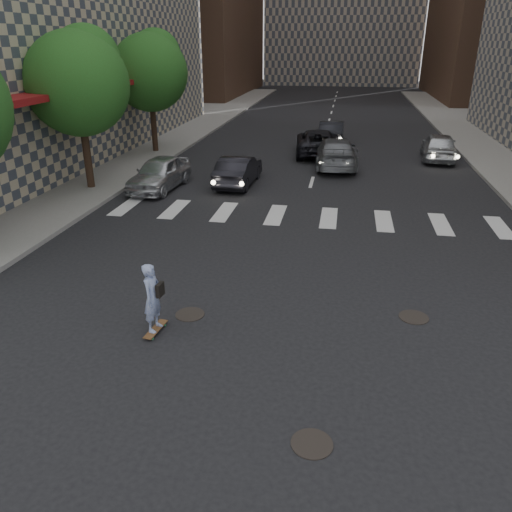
{
  "coord_description": "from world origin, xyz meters",
  "views": [
    {
      "loc": [
        1.39,
        -8.83,
        6.07
      ],
      "look_at": [
        -0.53,
        2.03,
        1.3
      ],
      "focal_mm": 35.0,
      "sensor_mm": 36.0,
      "label": 1
    }
  ],
  "objects_px": {
    "tree_c": "(151,69)",
    "skateboarder": "(153,298)",
    "traffic_car_c": "(317,142)",
    "traffic_car_e": "(331,132)",
    "silver_sedan": "(160,173)",
    "traffic_car_d": "(439,146)",
    "tree_b": "(80,79)",
    "traffic_car_a": "(238,170)",
    "traffic_car_b": "(336,153)"
  },
  "relations": [
    {
      "from": "traffic_car_b",
      "to": "traffic_car_d",
      "type": "height_order",
      "value": "same"
    },
    {
      "from": "tree_b",
      "to": "traffic_car_c",
      "type": "distance_m",
      "value": 13.6
    },
    {
      "from": "traffic_car_c",
      "to": "traffic_car_e",
      "type": "relative_size",
      "value": 1.21
    },
    {
      "from": "traffic_car_a",
      "to": "traffic_car_c",
      "type": "height_order",
      "value": "traffic_car_c"
    },
    {
      "from": "traffic_car_d",
      "to": "skateboarder",
      "type": "bearing_deg",
      "value": 70.37
    },
    {
      "from": "skateboarder",
      "to": "traffic_car_a",
      "type": "relative_size",
      "value": 0.42
    },
    {
      "from": "tree_c",
      "to": "traffic_car_a",
      "type": "distance_m",
      "value": 9.57
    },
    {
      "from": "tree_c",
      "to": "traffic_car_c",
      "type": "distance_m",
      "value": 10.16
    },
    {
      "from": "traffic_car_d",
      "to": "traffic_car_e",
      "type": "height_order",
      "value": "traffic_car_d"
    },
    {
      "from": "tree_c",
      "to": "silver_sedan",
      "type": "height_order",
      "value": "tree_c"
    },
    {
      "from": "tree_b",
      "to": "traffic_car_b",
      "type": "xyz_separation_m",
      "value": [
        10.42,
        6.16,
        -3.91
      ]
    },
    {
      "from": "tree_b",
      "to": "traffic_car_a",
      "type": "distance_m",
      "value": 7.58
    },
    {
      "from": "tree_c",
      "to": "tree_b",
      "type": "bearing_deg",
      "value": -90.0
    },
    {
      "from": "traffic_car_c",
      "to": "traffic_car_e",
      "type": "distance_m",
      "value": 3.81
    },
    {
      "from": "traffic_car_a",
      "to": "traffic_car_e",
      "type": "xyz_separation_m",
      "value": [
        3.79,
        11.0,
        0.04
      ]
    },
    {
      "from": "traffic_car_b",
      "to": "traffic_car_d",
      "type": "relative_size",
      "value": 1.17
    },
    {
      "from": "tree_b",
      "to": "traffic_car_a",
      "type": "height_order",
      "value": "tree_b"
    },
    {
      "from": "skateboarder",
      "to": "traffic_car_c",
      "type": "height_order",
      "value": "skateboarder"
    },
    {
      "from": "traffic_car_d",
      "to": "traffic_car_c",
      "type": "bearing_deg",
      "value": 2.89
    },
    {
      "from": "traffic_car_d",
      "to": "traffic_car_b",
      "type": "bearing_deg",
      "value": 31.02
    },
    {
      "from": "traffic_car_a",
      "to": "traffic_car_d",
      "type": "xyz_separation_m",
      "value": [
        9.78,
        7.0,
        0.08
      ]
    },
    {
      "from": "silver_sedan",
      "to": "traffic_car_a",
      "type": "distance_m",
      "value": 3.52
    },
    {
      "from": "tree_b",
      "to": "skateboarder",
      "type": "height_order",
      "value": "tree_b"
    },
    {
      "from": "traffic_car_b",
      "to": "traffic_car_c",
      "type": "xyz_separation_m",
      "value": [
        -1.12,
        2.95,
        -0.03
      ]
    },
    {
      "from": "tree_b",
      "to": "tree_c",
      "type": "xyz_separation_m",
      "value": [
        0.0,
        8.0,
        0.0
      ]
    },
    {
      "from": "silver_sedan",
      "to": "traffic_car_d",
      "type": "bearing_deg",
      "value": 37.24
    },
    {
      "from": "silver_sedan",
      "to": "traffic_car_c",
      "type": "xyz_separation_m",
      "value": [
        6.4,
        8.54,
        0.01
      ]
    },
    {
      "from": "traffic_car_c",
      "to": "traffic_car_e",
      "type": "height_order",
      "value": "traffic_car_c"
    },
    {
      "from": "tree_b",
      "to": "traffic_car_b",
      "type": "relative_size",
      "value": 1.29
    },
    {
      "from": "traffic_car_e",
      "to": "traffic_car_a",
      "type": "bearing_deg",
      "value": 71.1
    },
    {
      "from": "tree_b",
      "to": "silver_sedan",
      "type": "bearing_deg",
      "value": 11.1
    },
    {
      "from": "silver_sedan",
      "to": "traffic_car_a",
      "type": "bearing_deg",
      "value": 26.39
    },
    {
      "from": "tree_c",
      "to": "traffic_car_d",
      "type": "xyz_separation_m",
      "value": [
        15.95,
        0.86,
        -3.91
      ]
    },
    {
      "from": "silver_sedan",
      "to": "traffic_car_c",
      "type": "relative_size",
      "value": 0.81
    },
    {
      "from": "traffic_car_c",
      "to": "traffic_car_e",
      "type": "xyz_separation_m",
      "value": [
        0.66,
        3.75,
        -0.02
      ]
    },
    {
      "from": "tree_c",
      "to": "traffic_car_e",
      "type": "xyz_separation_m",
      "value": [
        9.96,
        4.86,
        -3.95
      ]
    },
    {
      "from": "skateboarder",
      "to": "silver_sedan",
      "type": "xyz_separation_m",
      "value": [
        -4.03,
        11.39,
        -0.18
      ]
    },
    {
      "from": "traffic_car_b",
      "to": "traffic_car_c",
      "type": "distance_m",
      "value": 3.15
    },
    {
      "from": "tree_c",
      "to": "skateboarder",
      "type": "bearing_deg",
      "value": -69.79
    },
    {
      "from": "silver_sedan",
      "to": "traffic_car_e",
      "type": "relative_size",
      "value": 0.98
    },
    {
      "from": "tree_c",
      "to": "silver_sedan",
      "type": "bearing_deg",
      "value": -68.68
    },
    {
      "from": "tree_c",
      "to": "traffic_car_e",
      "type": "relative_size",
      "value": 1.56
    },
    {
      "from": "tree_c",
      "to": "silver_sedan",
      "type": "xyz_separation_m",
      "value": [
        2.9,
        -7.43,
        -3.94
      ]
    },
    {
      "from": "traffic_car_b",
      "to": "traffic_car_d",
      "type": "xyz_separation_m",
      "value": [
        5.54,
        2.7,
        0.0
      ]
    },
    {
      "from": "silver_sedan",
      "to": "traffic_car_a",
      "type": "height_order",
      "value": "silver_sedan"
    },
    {
      "from": "tree_c",
      "to": "traffic_car_a",
      "type": "height_order",
      "value": "tree_c"
    },
    {
      "from": "tree_c",
      "to": "traffic_car_d",
      "type": "distance_m",
      "value": 16.45
    },
    {
      "from": "traffic_car_a",
      "to": "traffic_car_b",
      "type": "distance_m",
      "value": 6.04
    },
    {
      "from": "tree_c",
      "to": "traffic_car_b",
      "type": "distance_m",
      "value": 11.28
    },
    {
      "from": "tree_b",
      "to": "traffic_car_b",
      "type": "height_order",
      "value": "tree_b"
    }
  ]
}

